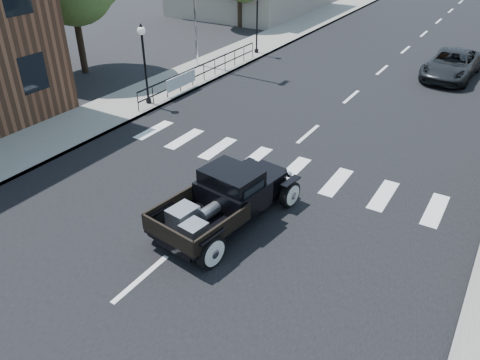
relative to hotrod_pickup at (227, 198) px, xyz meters
The scene contains 10 objects.
ground 1.01m from the hotrod_pickup, 164.44° to the right, with size 120.00×120.00×0.00m, color black.
road 14.89m from the hotrod_pickup, 92.00° to the left, with size 14.00×80.00×0.02m, color black.
road_markings 9.91m from the hotrod_pickup, 93.01° to the left, with size 12.00×60.00×0.06m, color silver, non-canonical shape.
sidewalk_left 17.40m from the hotrod_pickup, 121.26° to the left, with size 3.00×80.00×0.15m, color gray.
railing 12.58m from the hotrod_pickup, 128.42° to the left, with size 0.08×10.00×1.00m, color black, non-canonical shape.
banner 11.03m from the hotrod_pickup, 134.57° to the left, with size 0.04×2.20×0.60m, color silver, non-canonical shape.
lamp_post_b 10.07m from the hotrod_pickup, 144.20° to the left, with size 0.36×0.36×3.57m, color black, non-canonical shape.
lamp_post_c 17.85m from the hotrod_pickup, 117.11° to the left, with size 0.36×0.36×3.57m, color black, non-canonical shape.
hotrod_pickup is the anchor object (origin of this frame).
second_car 17.74m from the hotrod_pickup, 80.46° to the left, with size 2.35×5.11×1.42m, color black.
Camera 1 is at (6.71, -9.19, 8.07)m, focal length 35.00 mm.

